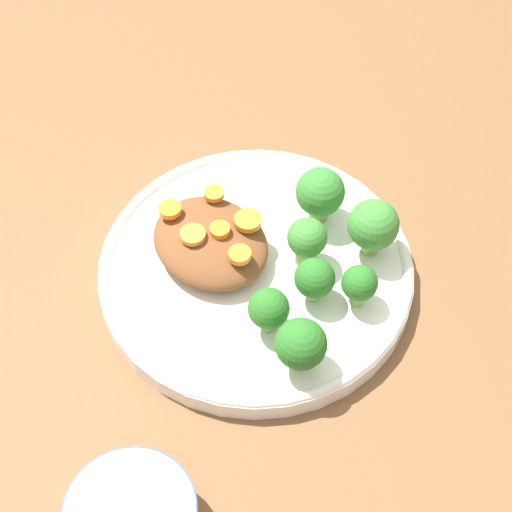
# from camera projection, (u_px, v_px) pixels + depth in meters

# --- Properties ---
(ground_plane) EXTENTS (4.00, 4.00, 0.00)m
(ground_plane) POSITION_uv_depth(u_px,v_px,m) (256.00, 278.00, 0.80)
(ground_plane) COLOR brown
(plate) EXTENTS (0.29, 0.29, 0.03)m
(plate) POSITION_uv_depth(u_px,v_px,m) (256.00, 270.00, 0.79)
(plate) COLOR white
(plate) RESTS_ON ground_plane
(stew_mound) EXTENTS (0.11, 0.10, 0.03)m
(stew_mound) POSITION_uv_depth(u_px,v_px,m) (210.00, 242.00, 0.78)
(stew_mound) COLOR brown
(stew_mound) RESTS_ON plate
(broccoli_floret_0) EXTENTS (0.04, 0.04, 0.05)m
(broccoli_floret_0) POSITION_uv_depth(u_px,v_px,m) (315.00, 279.00, 0.74)
(broccoli_floret_0) COLOR #7FA85B
(broccoli_floret_0) RESTS_ON plate
(broccoli_floret_1) EXTENTS (0.03, 0.03, 0.04)m
(broccoli_floret_1) POSITION_uv_depth(u_px,v_px,m) (359.00, 284.00, 0.74)
(broccoli_floret_1) COLOR #759E51
(broccoli_floret_1) RESTS_ON plate
(broccoli_floret_2) EXTENTS (0.04, 0.04, 0.05)m
(broccoli_floret_2) POSITION_uv_depth(u_px,v_px,m) (269.00, 309.00, 0.72)
(broccoli_floret_2) COLOR #759E51
(broccoli_floret_2) RESTS_ON plate
(broccoli_floret_3) EXTENTS (0.05, 0.05, 0.06)m
(broccoli_floret_3) POSITION_uv_depth(u_px,v_px,m) (322.00, 194.00, 0.79)
(broccoli_floret_3) COLOR #759E51
(broccoli_floret_3) RESTS_ON plate
(broccoli_floret_4) EXTENTS (0.05, 0.05, 0.06)m
(broccoli_floret_4) POSITION_uv_depth(u_px,v_px,m) (373.00, 226.00, 0.77)
(broccoli_floret_4) COLOR #759E51
(broccoli_floret_4) RESTS_ON plate
(broccoli_floret_5) EXTENTS (0.04, 0.04, 0.06)m
(broccoli_floret_5) POSITION_uv_depth(u_px,v_px,m) (301.00, 345.00, 0.70)
(broccoli_floret_5) COLOR #759E51
(broccoli_floret_5) RESTS_ON plate
(broccoli_floret_6) EXTENTS (0.04, 0.04, 0.05)m
(broccoli_floret_6) POSITION_uv_depth(u_px,v_px,m) (307.00, 240.00, 0.76)
(broccoli_floret_6) COLOR #759E51
(broccoli_floret_6) RESTS_ON plate
(carrot_slice_0) EXTENTS (0.02, 0.02, 0.01)m
(carrot_slice_0) POSITION_uv_depth(u_px,v_px,m) (193.00, 235.00, 0.76)
(carrot_slice_0) COLOR orange
(carrot_slice_0) RESTS_ON stew_mound
(carrot_slice_1) EXTENTS (0.02, 0.02, 0.01)m
(carrot_slice_1) POSITION_uv_depth(u_px,v_px,m) (170.00, 209.00, 0.78)
(carrot_slice_1) COLOR orange
(carrot_slice_1) RESTS_ON stew_mound
(carrot_slice_2) EXTENTS (0.03, 0.03, 0.01)m
(carrot_slice_2) POSITION_uv_depth(u_px,v_px,m) (248.00, 220.00, 0.77)
(carrot_slice_2) COLOR orange
(carrot_slice_2) RESTS_ON stew_mound
(carrot_slice_3) EXTENTS (0.02, 0.02, 0.00)m
(carrot_slice_3) POSITION_uv_depth(u_px,v_px,m) (214.00, 193.00, 0.79)
(carrot_slice_3) COLOR orange
(carrot_slice_3) RESTS_ON stew_mound
(carrot_slice_4) EXTENTS (0.02, 0.02, 0.01)m
(carrot_slice_4) POSITION_uv_depth(u_px,v_px,m) (220.00, 230.00, 0.76)
(carrot_slice_4) COLOR orange
(carrot_slice_4) RESTS_ON stew_mound
(carrot_slice_5) EXTENTS (0.02, 0.02, 0.01)m
(carrot_slice_5) POSITION_uv_depth(u_px,v_px,m) (241.00, 256.00, 0.75)
(carrot_slice_5) COLOR orange
(carrot_slice_5) RESTS_ON stew_mound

